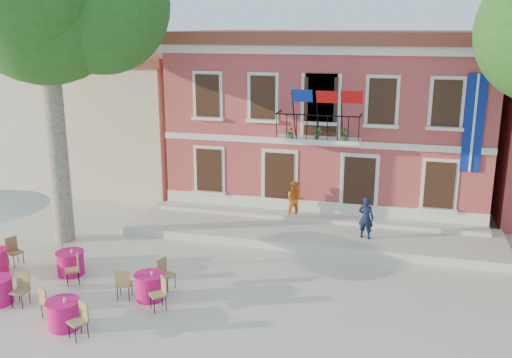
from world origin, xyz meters
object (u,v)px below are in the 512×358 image
at_px(cafe_table_1, 64,313).
at_px(cafe_table_3, 70,262).
at_px(pedestrian_navy, 366,218).
at_px(cafe_table_4, 150,285).
at_px(pedestrian_orange, 295,200).

height_order(cafe_table_1, cafe_table_3, same).
bearing_deg(pedestrian_navy, cafe_table_3, 41.80).
xyz_separation_m(pedestrian_navy, cafe_table_1, (-7.27, -7.88, -0.65)).
relative_size(pedestrian_navy, cafe_table_1, 0.82).
height_order(pedestrian_navy, cafe_table_3, pedestrian_navy).
distance_m(cafe_table_1, cafe_table_4, 2.58).
distance_m(pedestrian_orange, cafe_table_3, 8.79).
bearing_deg(pedestrian_orange, cafe_table_4, -128.80).
bearing_deg(cafe_table_4, cafe_table_3, 164.01).
bearing_deg(cafe_table_1, cafe_table_3, 119.17).
xyz_separation_m(pedestrian_orange, cafe_table_4, (-2.93, -7.21, -0.64)).
height_order(pedestrian_orange, cafe_table_4, pedestrian_orange).
distance_m(cafe_table_1, cafe_table_3, 3.46).
bearing_deg(pedestrian_orange, pedestrian_navy, -43.29).
bearing_deg(cafe_table_4, pedestrian_orange, 67.89).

